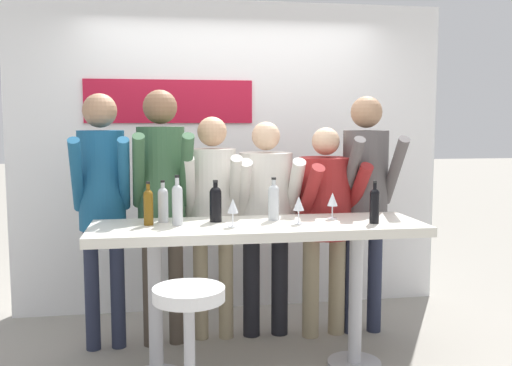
{
  "coord_description": "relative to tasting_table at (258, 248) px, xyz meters",
  "views": [
    {
      "loc": [
        -0.6,
        -3.53,
        1.63
      ],
      "look_at": [
        0.0,
        0.1,
        1.24
      ],
      "focal_mm": 40.0,
      "sensor_mm": 36.0,
      "label": 1
    }
  ],
  "objects": [
    {
      "name": "back_wall",
      "position": [
        -0.01,
        1.39,
        0.5
      ],
      "size": [
        3.72,
        0.12,
        2.65
      ],
      "color": "white",
      "rests_on": "ground_plane"
    },
    {
      "name": "tasting_table",
      "position": [
        0.0,
        0.0,
        0.0
      ],
      "size": [
        2.12,
        0.64,
        0.99
      ],
      "color": "silver",
      "rests_on": "ground_plane"
    },
    {
      "name": "bar_stool",
      "position": [
        -0.47,
        -0.63,
        -0.31
      ],
      "size": [
        0.4,
        0.4,
        0.77
      ],
      "color": "#B2B2B7",
      "rests_on": "ground_plane"
    },
    {
      "name": "person_far_left",
      "position": [
        -1.02,
        0.56,
        0.32
      ],
      "size": [
        0.41,
        0.55,
        1.83
      ],
      "rotation": [
        0.0,
        0.0,
        0.07
      ],
      "color": "#23283D",
      "rests_on": "ground_plane"
    },
    {
      "name": "person_left",
      "position": [
        -0.61,
        0.57,
        0.34
      ],
      "size": [
        0.43,
        0.57,
        1.86
      ],
      "rotation": [
        0.0,
        0.0,
        0.06
      ],
      "color": "#473D33",
      "rests_on": "ground_plane"
    },
    {
      "name": "person_center_left",
      "position": [
        -0.24,
        0.63,
        0.21
      ],
      "size": [
        0.44,
        0.54,
        1.67
      ],
      "rotation": [
        0.0,
        0.0,
        -0.08
      ],
      "color": "gray",
      "rests_on": "ground_plane"
    },
    {
      "name": "person_center",
      "position": [
        0.16,
        0.63,
        0.17
      ],
      "size": [
        0.48,
        0.55,
        1.63
      ],
      "rotation": [
        0.0,
        0.0,
        -0.02
      ],
      "color": "black",
      "rests_on": "ground_plane"
    },
    {
      "name": "person_center_right",
      "position": [
        0.61,
        0.56,
        0.14
      ],
      "size": [
        0.52,
        0.59,
        1.59
      ],
      "rotation": [
        0.0,
        0.0,
        0.15
      ],
      "color": "gray",
      "rests_on": "ground_plane"
    },
    {
      "name": "person_right",
      "position": [
        0.92,
        0.57,
        0.31
      ],
      "size": [
        0.41,
        0.55,
        1.82
      ],
      "rotation": [
        0.0,
        0.0,
        -0.01
      ],
      "color": "#23283D",
      "rests_on": "ground_plane"
    },
    {
      "name": "wine_bottle_0",
      "position": [
        0.12,
        0.1,
        0.29
      ],
      "size": [
        0.07,
        0.07,
        0.28
      ],
      "color": "#B7BCC1",
      "rests_on": "tasting_table"
    },
    {
      "name": "wine_bottle_1",
      "position": [
        0.73,
        -0.11,
        0.28
      ],
      "size": [
        0.06,
        0.06,
        0.27
      ],
      "color": "black",
      "rests_on": "tasting_table"
    },
    {
      "name": "wine_bottle_2",
      "position": [
        -0.69,
        0.06,
        0.28
      ],
      "size": [
        0.06,
        0.06,
        0.28
      ],
      "color": "brown",
      "rests_on": "tasting_table"
    },
    {
      "name": "wine_bottle_3",
      "position": [
        -0.26,
        0.11,
        0.28
      ],
      "size": [
        0.08,
        0.08,
        0.27
      ],
      "color": "black",
      "rests_on": "tasting_table"
    },
    {
      "name": "wine_bottle_4",
      "position": [
        -0.6,
        0.15,
        0.28
      ],
      "size": [
        0.07,
        0.07,
        0.27
      ],
      "color": "#B7BCC1",
      "rests_on": "tasting_table"
    },
    {
      "name": "wine_bottle_5",
      "position": [
        -0.51,
        0.03,
        0.3
      ],
      "size": [
        0.07,
        0.07,
        0.32
      ],
      "color": "#B7BCC1",
      "rests_on": "tasting_table"
    },
    {
      "name": "wine_glass_0",
      "position": [
        -0.17,
        -0.09,
        0.28
      ],
      "size": [
        0.07,
        0.07,
        0.18
      ],
      "color": "silver",
      "rests_on": "tasting_table"
    },
    {
      "name": "wine_glass_1",
      "position": [
        0.25,
        -0.05,
        0.28
      ],
      "size": [
        0.07,
        0.07,
        0.18
      ],
      "color": "silver",
      "rests_on": "tasting_table"
    },
    {
      "name": "wine_glass_2",
      "position": [
        0.52,
        0.1,
        0.28
      ],
      "size": [
        0.07,
        0.07,
        0.18
      ],
      "color": "silver",
      "rests_on": "tasting_table"
    }
  ]
}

